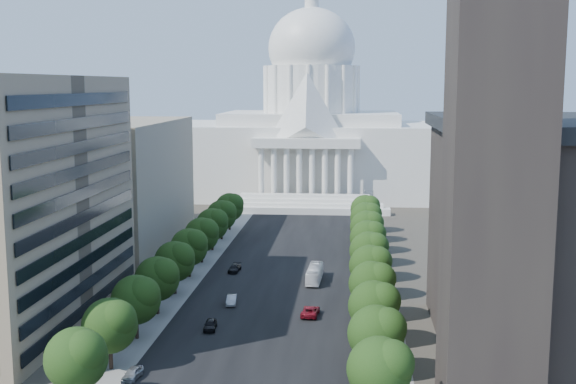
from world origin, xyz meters
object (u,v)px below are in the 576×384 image
(car_parked, at_px, (133,374))
(car_red, at_px, (310,311))
(city_bus, at_px, (315,274))
(car_dark_a, at_px, (210,325))
(car_silver, at_px, (232,300))
(car_dark_b, at_px, (235,268))

(car_parked, bearing_deg, car_red, 58.09)
(city_bus, bearing_deg, car_red, -86.36)
(car_dark_a, xyz_separation_m, car_silver, (1.15, 13.52, 0.01))
(car_parked, height_order, city_bus, city_bus)
(car_red, bearing_deg, car_dark_b, -53.08)
(car_silver, xyz_separation_m, city_bus, (13.84, 16.41, 0.72))
(car_silver, bearing_deg, car_dark_a, -99.88)
(car_silver, bearing_deg, car_parked, -107.68)
(car_silver, bearing_deg, car_dark_b, 92.99)
(car_red, relative_size, city_bus, 0.53)
(car_red, height_order, city_bus, city_bus)
(car_silver, height_order, car_red, car_red)
(car_dark_b, bearing_deg, car_red, -52.58)
(car_dark_a, distance_m, car_parked, 21.17)
(car_dark_a, distance_m, car_dark_b, 35.81)
(car_silver, relative_size, city_bus, 0.45)
(car_red, xyz_separation_m, city_bus, (-0.45, 21.64, 0.71))
(city_bus, bearing_deg, car_parked, -110.69)
(car_red, height_order, car_parked, car_red)
(car_red, relative_size, car_parked, 1.31)
(car_dark_a, distance_m, car_silver, 13.57)
(car_dark_a, bearing_deg, car_red, 24.04)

